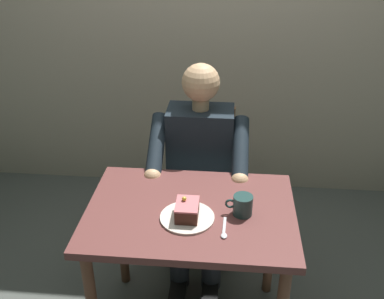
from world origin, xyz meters
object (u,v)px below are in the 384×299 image
(coffee_cup, at_px, (242,205))
(dining_table, at_px, (191,228))
(cake_slice, at_px, (187,210))
(dessert_spoon, at_px, (224,231))
(chair, at_px, (201,176))
(seated_person, at_px, (199,170))

(coffee_cup, bearing_deg, dining_table, -3.01)
(dining_table, height_order, cake_slice, cake_slice)
(cake_slice, distance_m, coffee_cup, 0.24)
(cake_slice, relative_size, dessert_spoon, 0.90)
(chair, relative_size, cake_slice, 6.92)
(chair, bearing_deg, seated_person, 90.00)
(chair, relative_size, dessert_spoon, 6.24)
(cake_slice, bearing_deg, dessert_spoon, 154.75)
(chair, relative_size, seated_person, 0.73)
(dining_table, bearing_deg, cake_slice, 82.95)
(coffee_cup, bearing_deg, seated_person, -65.97)
(chair, distance_m, dessert_spoon, 0.87)
(dining_table, bearing_deg, coffee_cup, 176.99)
(chair, relative_size, coffee_cup, 7.36)
(chair, xyz_separation_m, cake_slice, (0.01, 0.74, 0.28))
(dining_table, distance_m, cake_slice, 0.16)
(seated_person, bearing_deg, dessert_spoon, 103.47)
(seated_person, distance_m, cake_slice, 0.58)
(dining_table, xyz_separation_m, dessert_spoon, (-0.15, 0.14, 0.11))
(dessert_spoon, bearing_deg, cake_slice, -25.25)
(dining_table, relative_size, chair, 1.04)
(dining_table, relative_size, seated_person, 0.77)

